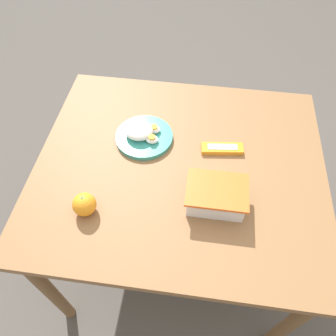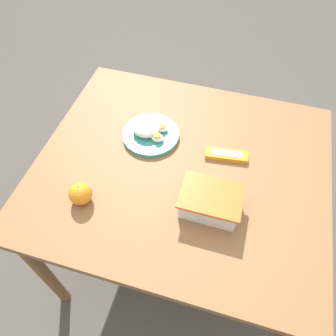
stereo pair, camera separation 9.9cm
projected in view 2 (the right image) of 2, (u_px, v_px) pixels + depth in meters
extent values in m
plane|color=#4C4742|center=(177.00, 249.00, 1.74)|extent=(10.00, 10.00, 0.00)
cube|color=brown|center=(181.00, 168.00, 1.17)|extent=(1.02, 0.89, 0.03)
cylinder|color=brown|center=(289.00, 173.00, 1.61)|extent=(0.05, 0.05, 0.71)
cylinder|color=brown|center=(116.00, 135.00, 1.76)|extent=(0.05, 0.05, 0.71)
cylinder|color=brown|center=(44.00, 272.00, 1.31)|extent=(0.05, 0.05, 0.71)
cube|color=white|center=(210.00, 202.00, 1.02)|extent=(0.18, 0.12, 0.07)
cube|color=beige|center=(210.00, 205.00, 1.03)|extent=(0.16, 0.11, 0.04)
cube|color=orange|center=(212.00, 196.00, 0.99)|extent=(0.19, 0.14, 0.01)
ellipsoid|color=gray|center=(226.00, 206.00, 1.01)|extent=(0.05, 0.04, 0.02)
ellipsoid|color=gray|center=(211.00, 199.00, 1.03)|extent=(0.06, 0.05, 0.02)
ellipsoid|color=gray|center=(196.00, 195.00, 1.04)|extent=(0.05, 0.05, 0.02)
sphere|color=orange|center=(80.00, 194.00, 1.04)|extent=(0.07, 0.07, 0.07)
cylinder|color=#4C662D|center=(78.00, 187.00, 1.01)|extent=(0.01, 0.01, 0.00)
cylinder|color=teal|center=(151.00, 135.00, 1.23)|extent=(0.21, 0.21, 0.02)
ellipsoid|color=white|center=(146.00, 128.00, 1.21)|extent=(0.10, 0.09, 0.04)
ellipsoid|color=white|center=(162.00, 128.00, 1.22)|extent=(0.05, 0.04, 0.02)
cylinder|color=#F4A823|center=(162.00, 126.00, 1.21)|extent=(0.03, 0.03, 0.01)
ellipsoid|color=white|center=(158.00, 138.00, 1.19)|extent=(0.05, 0.04, 0.02)
cylinder|color=#F4A823|center=(157.00, 136.00, 1.18)|extent=(0.03, 0.03, 0.01)
cube|color=orange|center=(227.00, 155.00, 1.17)|extent=(0.16, 0.06, 0.02)
cube|color=white|center=(227.00, 153.00, 1.16)|extent=(0.11, 0.04, 0.00)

